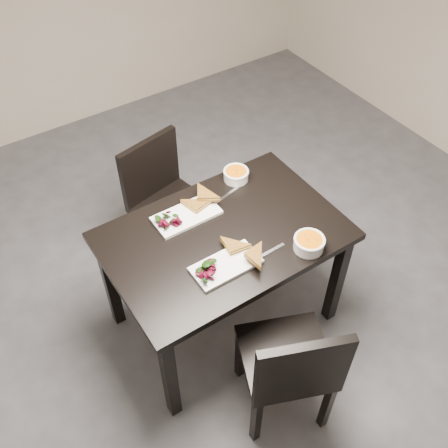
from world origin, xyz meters
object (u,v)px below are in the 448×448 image
object	(u,v)px
chair_far	(164,197)
soup_bowl_near	(309,243)
plate_far	(186,215)
chair_near	(291,366)
soup_bowl_far	(236,174)
plate_near	(226,265)
table	(224,246)

from	to	relation	value
chair_far	soup_bowl_near	size ratio (longest dim) A/B	5.45
chair_far	plate_far	size ratio (longest dim) A/B	2.45
chair_near	plate_far	world-z (taller)	chair_near
chair_near	chair_far	world-z (taller)	same
chair_far	soup_bowl_near	distance (m)	1.07
chair_near	chair_far	size ratio (longest dim) A/B	1.00
chair_near	chair_far	bearing A→B (deg)	109.63
chair_far	soup_bowl_far	world-z (taller)	chair_far
chair_far	soup_bowl_far	distance (m)	0.55
chair_far	plate_near	distance (m)	0.90
plate_near	chair_far	bearing A→B (deg)	82.85
plate_near	soup_bowl_far	size ratio (longest dim) A/B	2.32
soup_bowl_near	soup_bowl_far	bearing A→B (deg)	90.73
chair_near	chair_far	xyz separation A→B (m)	(0.06, 1.33, 0.00)
soup_bowl_near	plate_near	bearing A→B (deg)	162.39
soup_bowl_near	soup_bowl_far	size ratio (longest dim) A/B	1.09
table	plate_near	bearing A→B (deg)	-120.98
chair_far	soup_bowl_far	xyz separation A→B (m)	(0.29, -0.36, 0.30)
chair_near	soup_bowl_far	distance (m)	1.08
plate_far	soup_bowl_far	bearing A→B (deg)	14.88
chair_near	plate_far	bearing A→B (deg)	114.42
table	soup_bowl_far	xyz separation A→B (m)	(0.29, 0.31, 0.14)
table	plate_far	bearing A→B (deg)	114.99
chair_near	plate_far	size ratio (longest dim) A/B	2.45
soup_bowl_near	soup_bowl_far	world-z (taller)	soup_bowl_near
plate_far	soup_bowl_far	xyz separation A→B (m)	(0.38, 0.10, 0.03)
chair_far	plate_far	distance (m)	0.54
plate_near	soup_bowl_near	bearing A→B (deg)	-17.61
chair_far	plate_far	xyz separation A→B (m)	(-0.09, -0.46, 0.27)
table	chair_near	xyz separation A→B (m)	(-0.06, -0.66, -0.17)
plate_near	plate_far	size ratio (longest dim) A/B	0.96
chair_near	plate_near	distance (m)	0.56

